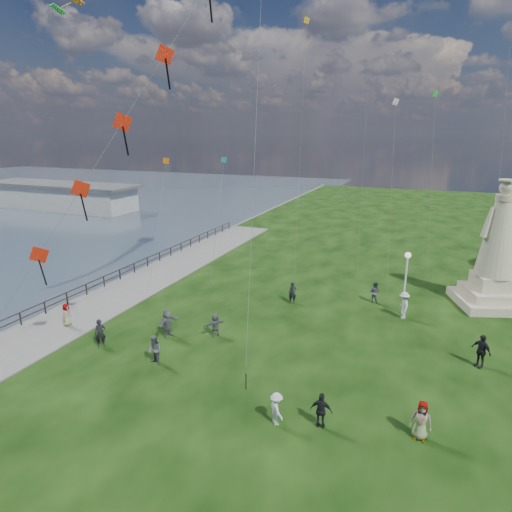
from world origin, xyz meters
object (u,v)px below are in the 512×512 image
at_px(person_4, 421,420).
at_px(person_7, 374,292).
at_px(lamppost, 406,270).
at_px(person_9, 481,351).
at_px(person_2, 276,409).
at_px(person_11, 215,325).
at_px(statue, 495,260).
at_px(person_6, 293,293).
at_px(person_10, 67,316).
at_px(person_3, 321,411).
at_px(person_5, 168,323).
at_px(person_0, 100,333).
at_px(person_8, 404,305).
at_px(pier_pavilion, 60,196).
at_px(person_1, 155,350).

bearing_deg(person_4, person_7, 106.12).
xyz_separation_m(lamppost, person_9, (4.45, -5.93, -2.33)).
height_order(person_2, person_11, person_2).
xyz_separation_m(statue, person_6, (-13.74, -5.20, -2.70)).
distance_m(person_6, person_7, 6.23).
height_order(statue, person_10, statue).
xyz_separation_m(person_3, person_5, (-11.08, 4.85, 0.10)).
xyz_separation_m(person_0, person_4, (18.12, -1.33, 0.00)).
height_order(statue, person_3, statue).
bearing_deg(person_7, person_10, 49.06).
xyz_separation_m(statue, person_2, (-10.18, -18.85, -2.76)).
distance_m(person_0, person_10, 4.22).
height_order(person_7, person_10, person_7).
xyz_separation_m(person_6, person_8, (7.94, 0.31, 0.13)).
height_order(lamppost, person_7, lamppost).
distance_m(lamppost, person_2, 15.55).
bearing_deg(person_3, person_7, -93.04).
height_order(person_7, person_9, person_9).
relative_size(statue, person_2, 6.09).
bearing_deg(lamppost, pier_pavilion, 156.09).
bearing_deg(person_0, person_9, -24.09).
bearing_deg(person_6, person_9, -44.65).
relative_size(person_1, person_6, 1.04).
bearing_deg(person_2, lamppost, -61.95).
bearing_deg(person_5, person_4, -95.97).
bearing_deg(person_2, person_9, -90.50).
bearing_deg(person_11, person_3, 88.67).
bearing_deg(person_6, person_5, -147.48).
relative_size(person_1, person_10, 1.12).
height_order(person_0, person_11, person_0).
relative_size(person_1, person_8, 0.89).
height_order(person_7, person_8, person_8).
distance_m(person_4, person_9, 7.91).
bearing_deg(person_7, person_11, 63.75).
bearing_deg(lamppost, person_1, -134.50).
xyz_separation_m(person_5, person_6, (5.63, 8.25, -0.10)).
bearing_deg(lamppost, person_6, -172.18).
bearing_deg(person_5, person_0, 140.33).
xyz_separation_m(person_1, person_11, (1.51, 4.34, -0.10)).
bearing_deg(lamppost, person_5, -145.33).
height_order(person_3, person_9, person_9).
relative_size(pier_pavilion, lamppost, 6.57).
xyz_separation_m(person_4, person_7, (-3.79, 14.76, -0.06)).
height_order(person_5, person_6, person_5).
bearing_deg(person_6, person_4, -75.37).
xyz_separation_m(person_3, person_9, (6.87, 8.26, 0.13)).
relative_size(person_5, person_11, 1.22).
distance_m(person_6, person_9, 13.23).
bearing_deg(statue, person_10, -169.80).
xyz_separation_m(pier_pavilion, statue, (64.98, -22.08, 1.69)).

